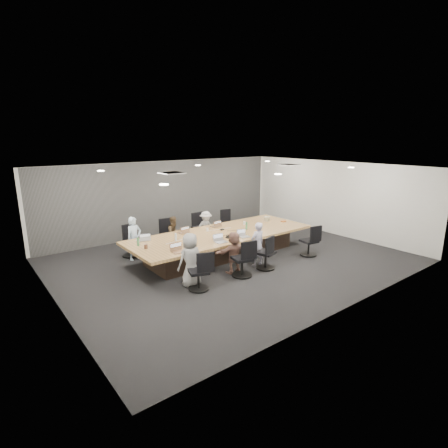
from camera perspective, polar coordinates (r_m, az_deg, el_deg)
floor at (r=10.83m, az=1.31°, el=-5.80°), size 10.00×8.00×0.00m
ceiling at (r=10.23m, az=1.39°, el=9.12°), size 10.00×8.00×0.00m
wall_back at (r=13.72m, az=-9.30°, el=4.30°), size 10.00×0.00×2.80m
wall_front at (r=7.87m, az=20.13°, el=-3.65°), size 10.00×0.00×2.80m
wall_left at (r=8.34m, az=-26.40°, el=-3.30°), size 0.00×8.00×2.80m
wall_right at (r=14.09m, az=17.35°, el=4.10°), size 0.00×8.00×2.80m
curtain at (r=13.65m, az=-9.14°, el=4.25°), size 9.80×0.04×2.80m
conference_table at (r=11.08m, az=-0.32°, el=-3.16°), size 6.00×2.20×0.74m
chair_0 at (r=11.37m, az=-15.08°, el=-3.19°), size 0.66×0.66×0.80m
chair_1 at (r=11.95m, az=-8.91°, el=-2.06°), size 0.59×0.59×0.80m
chair_2 at (r=12.58m, az=-3.87°, el=-0.94°), size 0.62×0.62×0.87m
chair_3 at (r=13.37m, az=0.96°, el=-0.22°), size 0.62×0.62×0.77m
chair_4 at (r=8.65m, az=-4.19°, el=-8.22°), size 0.69×0.69×0.80m
chair_5 at (r=9.44m, az=2.97°, el=-6.12°), size 0.69×0.69×0.85m
chair_6 at (r=10.02m, az=6.82°, el=-5.11°), size 0.68×0.68×0.81m
chair_7 at (r=11.38m, az=13.67°, el=-3.10°), size 0.62×0.62×0.80m
person_0 at (r=10.99m, az=-14.44°, el=-2.30°), size 0.54×0.40×1.34m
laptop_0 at (r=10.48m, az=-13.25°, el=-2.56°), size 0.35×0.28×0.02m
person_1 at (r=11.61m, az=-8.10°, el=-1.58°), size 0.61×0.50×1.16m
laptop_1 at (r=11.10m, az=-6.71°, el=-1.34°), size 0.34×0.26×0.02m
person_2 at (r=12.26m, az=-2.96°, el=-0.60°), size 0.76×0.44×1.16m
laptop_2 at (r=11.79m, az=-1.44°, el=-0.35°), size 0.36×0.27×0.02m
person_4 at (r=8.83m, az=-5.50°, el=-5.82°), size 0.67×0.44×1.37m
laptop_4 at (r=9.25m, az=-7.34°, el=-4.52°), size 0.36×0.25×0.02m
person_5 at (r=9.64m, az=1.62°, el=-4.65°), size 1.09×0.37×1.17m
laptop_5 at (r=10.00m, az=-0.38°, el=-2.98°), size 0.35×0.25×0.02m
person_6 at (r=10.18m, az=5.48°, el=-3.30°), size 0.48×0.32×1.30m
laptop_6 at (r=10.54m, az=3.44°, el=-2.11°), size 0.33×0.25×0.02m
bottle_green_left at (r=9.95m, az=-13.85°, el=-2.83°), size 0.08×0.08×0.23m
bottle_green_right at (r=11.44m, az=3.69°, el=-0.26°), size 0.08×0.08×0.23m
bottle_clear at (r=10.24m, az=-7.88°, el=-2.13°), size 0.08×0.08×0.22m
cup_white_far at (r=11.18m, az=-2.73°, el=-0.94°), size 0.09×0.09×0.10m
cup_white_near at (r=12.05m, az=3.35°, el=0.17°), size 0.09×0.09×0.11m
mug_brown at (r=9.68m, az=-12.64°, el=-3.61°), size 0.10×0.10×0.12m
mic_left at (r=10.46m, az=0.72°, el=-2.16°), size 0.20×0.17×0.03m
mic_right at (r=11.33m, az=-0.32°, el=-0.91°), size 0.16×0.13×0.03m
stapler at (r=10.51m, az=0.83°, el=-2.00°), size 0.18×0.05×0.07m
canvas_bag at (r=12.65m, az=7.01°, el=0.85°), size 0.32×0.29×0.15m
snack_packet at (r=12.61m, az=9.67°, el=0.46°), size 0.18×0.13×0.04m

